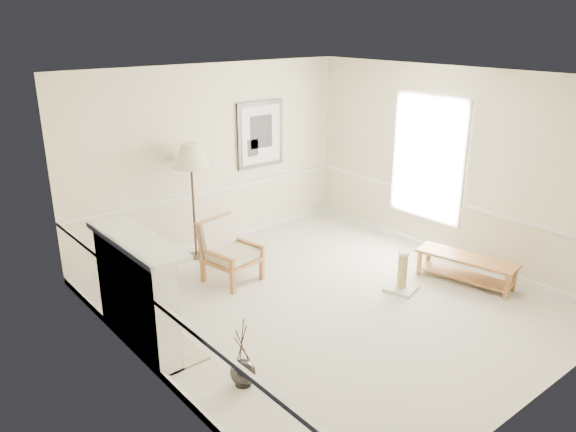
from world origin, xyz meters
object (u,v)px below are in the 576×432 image
object	(u,v)px
floor_lamp	(191,159)
armchair	(227,248)
scratching_post	(402,278)
floor_vase	(243,373)
bench	(466,265)

from	to	relation	value
floor_lamp	armchair	bearing A→B (deg)	-93.32
floor_lamp	scratching_post	world-z (taller)	floor_lamp
floor_vase	bench	size ratio (longest dim) A/B	0.54
armchair	floor_lamp	size ratio (longest dim) A/B	0.49
floor_vase	floor_lamp	world-z (taller)	floor_lamp
floor_vase	armchair	world-z (taller)	armchair
armchair	scratching_post	xyz separation A→B (m)	(1.64, -1.82, -0.30)
floor_vase	bench	bearing A→B (deg)	-0.74
floor_vase	bench	xyz separation A→B (m)	(3.78, -0.05, 0.12)
floor_lamp	scratching_post	bearing A→B (deg)	-60.39
scratching_post	floor_lamp	bearing A→B (deg)	119.61
armchair	scratching_post	world-z (taller)	armchair
floor_vase	scratching_post	size ratio (longest dim) A/B	1.36
floor_lamp	bench	xyz separation A→B (m)	(2.47, -3.20, -1.31)
floor_vase	scratching_post	bearing A→B (deg)	7.03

